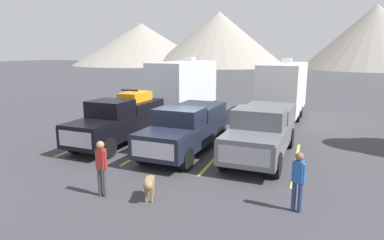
{
  "coord_description": "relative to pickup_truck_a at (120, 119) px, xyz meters",
  "views": [
    {
      "loc": [
        5.19,
        -12.62,
        4.38
      ],
      "look_at": [
        0.0,
        1.69,
        1.2
      ],
      "focal_mm": 31.04,
      "sensor_mm": 36.0,
      "label": 1
    }
  ],
  "objects": [
    {
      "name": "lot_stripe_c",
      "position": [
        4.98,
        -0.2,
        -1.16
      ],
      "size": [
        0.12,
        5.5,
        0.01
      ],
      "primitive_type": "cube",
      "color": "gold",
      "rests_on": "ground"
    },
    {
      "name": "lot_stripe_b",
      "position": [
        1.78,
        -0.2,
        -1.16
      ],
      "size": [
        0.12,
        5.5,
        0.01
      ],
      "primitive_type": "cube",
      "color": "gold",
      "rests_on": "ground"
    },
    {
      "name": "person_a",
      "position": [
        2.76,
        -5.51,
        -0.15
      ],
      "size": [
        0.39,
        0.24,
        1.75
      ],
      "color": "#3F3F42",
      "rests_on": "ground"
    },
    {
      "name": "ground_plane",
      "position": [
        3.38,
        -0.9,
        -1.16
      ],
      "size": [
        240.0,
        240.0,
        0.0
      ],
      "primitive_type": "plane",
      "color": "#38383D"
    },
    {
      "name": "lot_stripe_a",
      "position": [
        -1.42,
        -0.2,
        -1.16
      ],
      "size": [
        0.12,
        5.5,
        0.01
      ],
      "primitive_type": "cube",
      "color": "gold",
      "rests_on": "ground"
    },
    {
      "name": "lot_stripe_d",
      "position": [
        8.18,
        -0.2,
        -1.16
      ],
      "size": [
        0.12,
        5.5,
        0.01
      ],
      "primitive_type": "cube",
      "color": "gold",
      "rests_on": "ground"
    },
    {
      "name": "dog",
      "position": [
        4.25,
        -5.32,
        -0.66
      ],
      "size": [
        0.51,
        0.92,
        0.74
      ],
      "color": "olive",
      "rests_on": "ground"
    },
    {
      "name": "mountain_ridge",
      "position": [
        5.37,
        81.73,
        6.64
      ],
      "size": [
        142.88,
        44.31,
        17.94
      ],
      "color": "gray",
      "rests_on": "ground"
    },
    {
      "name": "pickup_truck_a",
      "position": [
        0.0,
        0.0,
        0.0
      ],
      "size": [
        2.28,
        5.94,
        2.5
      ],
      "color": "black",
      "rests_on": "ground"
    },
    {
      "name": "pickup_truck_b",
      "position": [
        3.53,
        -0.34,
        -0.06
      ],
      "size": [
        2.36,
        5.78,
        2.07
      ],
      "color": "black",
      "rests_on": "ground"
    },
    {
      "name": "person_b",
      "position": [
        8.39,
        -4.52,
        -0.18
      ],
      "size": [
        0.36,
        0.26,
        1.71
      ],
      "color": "navy",
      "rests_on": "ground"
    },
    {
      "name": "pickup_truck_c",
      "position": [
        6.74,
        0.11,
        -0.02
      ],
      "size": [
        2.43,
        5.97,
        2.16
      ],
      "color": "#595B60",
      "rests_on": "ground"
    },
    {
      "name": "camper_trailer_b",
      "position": [
        6.82,
        8.84,
        0.89
      ],
      "size": [
        2.74,
        8.11,
        3.89
      ],
      "color": "white",
      "rests_on": "ground"
    },
    {
      "name": "camper_trailer_a",
      "position": [
        -0.01,
        8.5,
        0.91
      ],
      "size": [
        2.82,
        8.18,
        3.94
      ],
      "color": "silver",
      "rests_on": "ground"
    }
  ]
}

